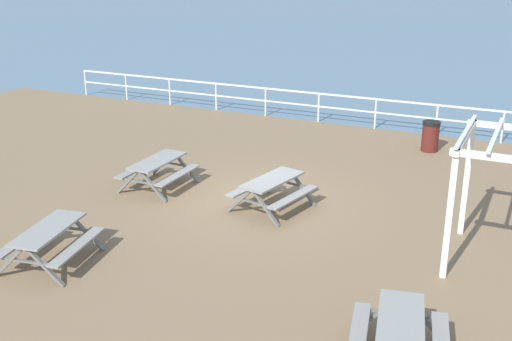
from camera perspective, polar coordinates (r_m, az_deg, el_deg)
The scene contains 8 objects.
ground_plane at distance 16.16m, azimuth 0.06°, elevation -3.02°, with size 30.00×24.00×0.20m, color #846B4C.
sea_band at distance 66.89m, azimuth 19.56°, elevation 13.39°, with size 142.00×90.00×0.01m, color slate.
seaward_railing at distance 22.84m, azimuth 8.14°, elevation 5.88°, with size 23.07×0.07×1.08m.
picnic_table_near_left at distance 15.44m, azimuth 1.46°, elevation -1.41°, with size 1.87×2.09×0.80m.
picnic_table_mid_centre at distance 10.20m, azimuth 12.78°, elevation -13.93°, with size 1.82×2.05×0.80m.
picnic_table_far_left at distance 13.51m, azimuth -18.06°, elevation -5.65°, with size 1.78×2.01×0.80m.
picnic_table_seaward at distance 16.97m, azimuth -8.79°, elevation 0.34°, with size 1.60×1.85×0.80m.
litter_bin at distance 20.53m, azimuth 15.35°, elevation 2.99°, with size 0.55×0.55×0.95m.
Camera 1 is at (6.13, -13.58, 6.16)m, focal length 44.65 mm.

